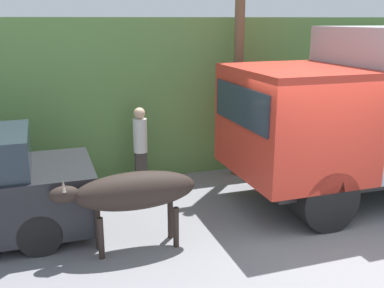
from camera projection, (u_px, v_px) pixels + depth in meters
name	position (u px, v px, depth m)	size (l,w,h in m)	color
ground_plane	(337.00, 242.00, 7.15)	(60.00, 60.00, 0.00)	gray
hillside_embankment	(192.00, 78.00, 13.25)	(32.00, 6.57, 3.47)	#608C47
building_backdrop	(70.00, 105.00, 10.47)	(5.01, 2.70, 2.97)	#C6B793
brown_cow	(133.00, 192.00, 6.73)	(2.18, 0.58, 1.23)	#2D231E
pedestrian_on_hill	(140.00, 144.00, 9.15)	(0.30, 0.30, 1.73)	#38332D
utility_pole	(239.00, 35.00, 9.46)	(0.90, 0.21, 5.97)	brown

